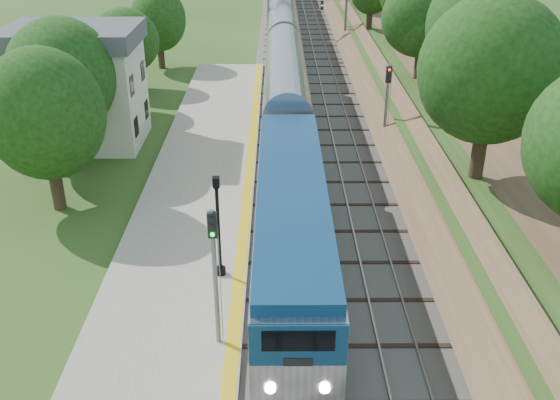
{
  "coord_description": "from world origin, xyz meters",
  "views": [
    {
      "loc": [
        -0.63,
        -11.0,
        16.05
      ],
      "look_at": [
        -0.5,
        15.31,
        2.8
      ],
      "focal_mm": 40.0,
      "sensor_mm": 36.0,
      "label": 1
    }
  ],
  "objects_px": {
    "station_building": "(79,85)",
    "lamppost_far": "(219,232)",
    "signal_gantry": "(307,9)",
    "signal_platform": "(215,264)",
    "train": "(283,36)",
    "signal_farside": "(386,103)"
  },
  "relations": [
    {
      "from": "train",
      "to": "signal_platform",
      "type": "xyz_separation_m",
      "value": [
        -2.9,
        -45.91,
        1.57
      ]
    },
    {
      "from": "station_building",
      "to": "signal_farside",
      "type": "relative_size",
      "value": 1.37
    },
    {
      "from": "lamppost_far",
      "to": "train",
      "type": "bearing_deg",
      "value": 85.56
    },
    {
      "from": "station_building",
      "to": "signal_gantry",
      "type": "bearing_deg",
      "value": 56.62
    },
    {
      "from": "signal_gantry",
      "to": "signal_farside",
      "type": "bearing_deg",
      "value": -82.58
    },
    {
      "from": "signal_farside",
      "to": "signal_gantry",
      "type": "bearing_deg",
      "value": 97.42
    },
    {
      "from": "lamppost_far",
      "to": "signal_platform",
      "type": "relative_size",
      "value": 0.84
    },
    {
      "from": "train",
      "to": "signal_gantry",
      "type": "bearing_deg",
      "value": 22.89
    },
    {
      "from": "signal_gantry",
      "to": "lamppost_far",
      "type": "height_order",
      "value": "signal_gantry"
    },
    {
      "from": "station_building",
      "to": "signal_platform",
      "type": "bearing_deg",
      "value": -63.19
    },
    {
      "from": "signal_gantry",
      "to": "signal_platform",
      "type": "distance_m",
      "value": 47.27
    },
    {
      "from": "signal_gantry",
      "to": "signal_platform",
      "type": "bearing_deg",
      "value": -96.53
    },
    {
      "from": "station_building",
      "to": "lamppost_far",
      "type": "relative_size",
      "value": 1.79
    },
    {
      "from": "signal_farside",
      "to": "train",
      "type": "bearing_deg",
      "value": 102.67
    },
    {
      "from": "lamppost_far",
      "to": "signal_farside",
      "type": "height_order",
      "value": "signal_farside"
    },
    {
      "from": "signal_platform",
      "to": "signal_farside",
      "type": "height_order",
      "value": "signal_farside"
    },
    {
      "from": "signal_gantry",
      "to": "signal_farside",
      "type": "distance_m",
      "value": 28.87
    },
    {
      "from": "signal_gantry",
      "to": "signal_farside",
      "type": "xyz_separation_m",
      "value": [
        3.73,
        -28.61,
        -0.85
      ]
    },
    {
      "from": "lamppost_far",
      "to": "signal_platform",
      "type": "height_order",
      "value": "signal_platform"
    },
    {
      "from": "lamppost_far",
      "to": "signal_farside",
      "type": "relative_size",
      "value": 0.76
    },
    {
      "from": "train",
      "to": "signal_farside",
      "type": "relative_size",
      "value": 16.23
    },
    {
      "from": "station_building",
      "to": "train",
      "type": "bearing_deg",
      "value": 59.69
    }
  ]
}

